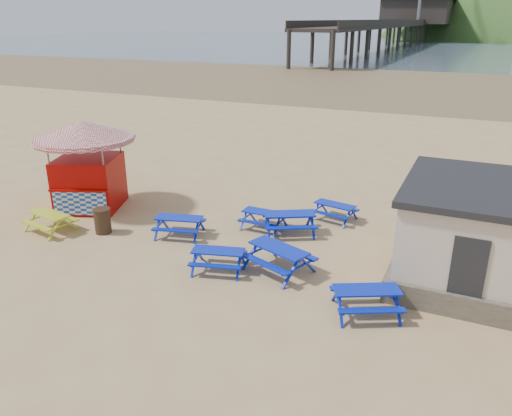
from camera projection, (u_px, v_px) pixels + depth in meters
The scene contains 14 objects.
ground at pixel (207, 240), 18.71m from camera, with size 400.00×400.00×0.00m, color tan.
wet_sand at pixel (415, 82), 65.48m from camera, with size 400.00×400.00×0.00m, color brown.
sea at pixel (465, 44), 163.29m from camera, with size 400.00×400.00×0.00m, color #465864.
picnic_table_blue_a at pixel (264, 220), 19.70m from camera, with size 1.70×1.38×0.70m.
picnic_table_blue_b at pixel (334, 212), 20.53m from camera, with size 1.88×1.63×0.69m.
picnic_table_blue_c at pixel (289, 223), 19.24m from camera, with size 2.47×2.32×0.82m.
picnic_table_blue_d at pixel (218, 260), 16.41m from camera, with size 2.02×1.78×0.72m.
picnic_table_blue_e at pixel (279, 259), 16.31m from camera, with size 2.50×2.26×0.86m.
picnic_table_blue_f at pixel (366, 301), 13.98m from camera, with size 2.30×2.15×0.77m.
picnic_table_yellow at pixel (50, 222), 19.43m from camera, with size 1.99×1.72×0.74m.
ice_cream_kiosk at pixel (86, 154), 21.21m from camera, with size 5.53×5.53×3.83m.
litter_bin at pixel (102, 221), 19.24m from camera, with size 0.67×0.67×0.98m.
pier at pixel (414, 26), 175.32m from camera, with size 24.00×220.00×39.29m.
picnic_table_blue_g at pixel (179, 226), 19.05m from camera, with size 2.07×1.83×0.74m.
Camera 1 is at (8.76, -14.75, 7.80)m, focal length 35.00 mm.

